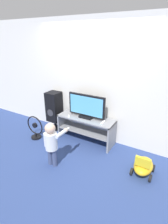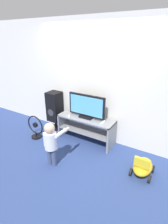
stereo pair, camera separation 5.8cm
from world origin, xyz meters
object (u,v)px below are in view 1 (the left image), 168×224
at_px(television, 86,107).
at_px(remote_primary, 69,116).
at_px(floor_fan, 35,128).
at_px(child, 52,141).
at_px(ride_on_toy, 143,166).
at_px(speaker_tower, 54,107).
at_px(game_console, 103,123).

bearing_deg(television, remote_primary, -154.06).
height_order(remote_primary, floor_fan, remote_primary).
relative_size(remote_primary, child, 0.15).
xyz_separation_m(child, ride_on_toy, (1.49, 0.60, -0.35)).
height_order(child, speaker_tower, speaker_tower).
height_order(game_console, floor_fan, game_console).
bearing_deg(remote_primary, speaker_tower, 158.82).
height_order(speaker_tower, floor_fan, speaker_tower).
bearing_deg(child, speaker_tower, 127.31).
distance_m(speaker_tower, floor_fan, 0.69).
bearing_deg(television, ride_on_toy, -17.81).
xyz_separation_m(game_console, floor_fan, (-1.50, -0.43, -0.35)).
xyz_separation_m(child, speaker_tower, (-0.85, 1.11, 0.10)).
relative_size(child, floor_fan, 1.54).
bearing_deg(child, ride_on_toy, 21.89).
distance_m(television, remote_primary, 0.46).
relative_size(remote_primary, ride_on_toy, 0.26).
bearing_deg(ride_on_toy, game_console, 159.47).
height_order(television, ride_on_toy, television).
relative_size(remote_primary, speaker_tower, 0.13).
distance_m(game_console, ride_on_toy, 1.10).
height_order(television, speaker_tower, television).
height_order(remote_primary, child, child).
bearing_deg(game_console, ride_on_toy, -20.53).
bearing_deg(floor_fan, game_console, 15.93).
bearing_deg(child, floor_fan, 151.22).
bearing_deg(game_console, television, 168.40).
relative_size(television, speaker_tower, 0.86).
bearing_deg(remote_primary, game_console, 5.87).
bearing_deg(ride_on_toy, floor_fan, -178.26).
distance_m(television, speaker_tower, 0.99).
distance_m(child, ride_on_toy, 1.65).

